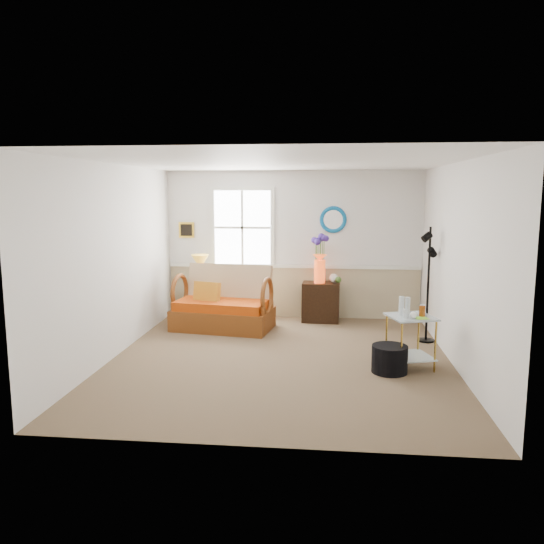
# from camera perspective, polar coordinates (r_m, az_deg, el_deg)

# --- Properties ---
(floor) EXTENTS (4.50, 5.00, 0.01)m
(floor) POSITION_cam_1_polar(r_m,az_deg,el_deg) (7.21, 0.91, -9.34)
(floor) COLOR brown
(floor) RESTS_ON ground
(ceiling) EXTENTS (4.50, 5.00, 0.01)m
(ceiling) POSITION_cam_1_polar(r_m,az_deg,el_deg) (6.88, 0.96, 11.75)
(ceiling) COLOR white
(ceiling) RESTS_ON walls
(walls) EXTENTS (4.51, 5.01, 2.60)m
(walls) POSITION_cam_1_polar(r_m,az_deg,el_deg) (6.93, 0.94, 0.95)
(walls) COLOR silver
(walls) RESTS_ON floor
(wainscot) EXTENTS (4.46, 0.02, 0.90)m
(wainscot) POSITION_cam_1_polar(r_m,az_deg,el_deg) (9.50, 2.24, -2.17)
(wainscot) COLOR tan
(wainscot) RESTS_ON walls
(chair_rail) EXTENTS (4.46, 0.04, 0.06)m
(chair_rail) POSITION_cam_1_polar(r_m,az_deg,el_deg) (9.42, 2.25, 0.63)
(chair_rail) COLOR silver
(chair_rail) RESTS_ON walls
(window) EXTENTS (1.14, 0.06, 1.44)m
(window) POSITION_cam_1_polar(r_m,az_deg,el_deg) (9.45, -3.20, 4.79)
(window) COLOR white
(window) RESTS_ON walls
(picture) EXTENTS (0.28, 0.03, 0.28)m
(picture) POSITION_cam_1_polar(r_m,az_deg,el_deg) (9.68, -9.18, 4.49)
(picture) COLOR #B88C24
(picture) RESTS_ON walls
(mirror) EXTENTS (0.47, 0.07, 0.47)m
(mirror) POSITION_cam_1_polar(r_m,az_deg,el_deg) (9.33, 6.60, 5.63)
(mirror) COLOR #0F78B6
(mirror) RESTS_ON walls
(loveseat) EXTENTS (1.68, 1.11, 1.02)m
(loveseat) POSITION_cam_1_polar(r_m,az_deg,el_deg) (8.68, -5.31, -2.81)
(loveseat) COLOR brown
(loveseat) RESTS_ON floor
(throw_pillow) EXTENTS (0.46, 0.23, 0.44)m
(throw_pillow) POSITION_cam_1_polar(r_m,az_deg,el_deg) (8.70, -7.04, -2.52)
(throw_pillow) COLOR #C16107
(throw_pillow) RESTS_ON loveseat
(lamp_stand) EXTENTS (0.39, 0.39, 0.59)m
(lamp_stand) POSITION_cam_1_polar(r_m,az_deg,el_deg) (9.39, -7.80, -3.32)
(lamp_stand) COLOR black
(lamp_stand) RESTS_ON floor
(table_lamp) EXTENTS (0.38, 0.38, 0.55)m
(table_lamp) POSITION_cam_1_polar(r_m,az_deg,el_deg) (9.30, -7.72, 0.15)
(table_lamp) COLOR gold
(table_lamp) RESTS_ON lamp_stand
(potted_plant) EXTENTS (0.44, 0.46, 0.29)m
(potted_plant) POSITION_cam_1_polar(r_m,az_deg,el_deg) (9.32, -7.02, -0.64)
(potted_plant) COLOR #3D6425
(potted_plant) RESTS_ON lamp_stand
(cabinet) EXTENTS (0.65, 0.43, 0.68)m
(cabinet) POSITION_cam_1_polar(r_m,az_deg,el_deg) (9.22, 5.27, -3.23)
(cabinet) COLOR black
(cabinet) RESTS_ON floor
(flower_vase) EXTENTS (0.28, 0.28, 0.82)m
(flower_vase) POSITION_cam_1_polar(r_m,az_deg,el_deg) (9.08, 5.17, 1.39)
(flower_vase) COLOR #F04915
(flower_vase) RESTS_ON cabinet
(side_table) EXTENTS (0.67, 0.67, 0.68)m
(side_table) POSITION_cam_1_polar(r_m,az_deg,el_deg) (7.00, 14.64, -7.30)
(side_table) COLOR #A9852B
(side_table) RESTS_ON floor
(tabletop_items) EXTENTS (0.47, 0.47, 0.23)m
(tabletop_items) POSITION_cam_1_polar(r_m,az_deg,el_deg) (6.91, 14.97, -3.64)
(tabletop_items) COLOR silver
(tabletop_items) RESTS_ON side_table
(floor_lamp) EXTENTS (0.33, 0.33, 1.72)m
(floor_lamp) POSITION_cam_1_polar(r_m,az_deg,el_deg) (8.18, 16.45, -1.34)
(floor_lamp) COLOR black
(floor_lamp) RESTS_ON floor
(ottoman) EXTENTS (0.54, 0.54, 0.34)m
(ottoman) POSITION_cam_1_polar(r_m,az_deg,el_deg) (6.82, 12.53, -9.12)
(ottoman) COLOR black
(ottoman) RESTS_ON floor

